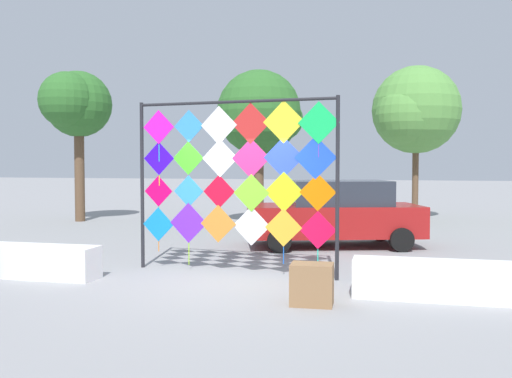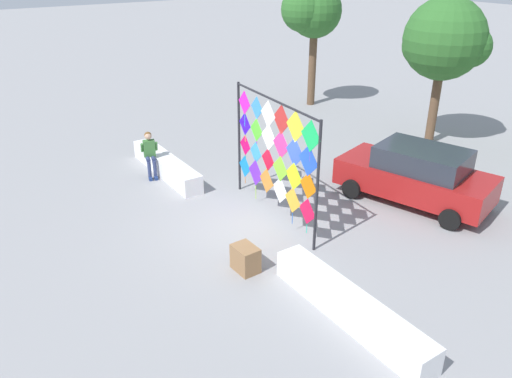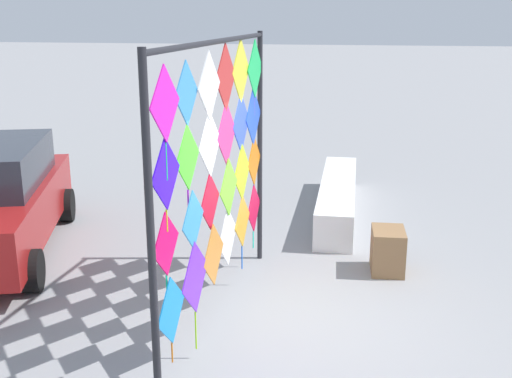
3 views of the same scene
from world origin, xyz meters
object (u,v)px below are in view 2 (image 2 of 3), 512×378
kite_display_rack (275,150)px  cardboard_box_large (245,259)px  seated_vendor (150,151)px  parked_car (416,175)px  tree_broadleaf (312,10)px  tree_far_right (444,41)px

kite_display_rack → cardboard_box_large: kite_display_rack is taller
kite_display_rack → seated_vendor: (-4.35, -1.64, -1.09)m
kite_display_rack → seated_vendor: bearing=-159.4°
kite_display_rack → cardboard_box_large: size_ratio=6.42×
parked_car → cardboard_box_large: 5.83m
cardboard_box_large → tree_broadleaf: bearing=135.2°
seated_vendor → parked_car: parked_car is taller
seated_vendor → cardboard_box_large: size_ratio=2.35×
kite_display_rack → tree_broadleaf: 11.21m
seated_vendor → kite_display_rack: bearing=20.6°
tree_far_right → tree_broadleaf: bearing=-175.0°
cardboard_box_large → tree_far_right: 11.13m
kite_display_rack → tree_broadleaf: bearing=136.3°
tree_broadleaf → parked_car: bearing=-21.9°
seated_vendor → cardboard_box_large: 6.05m
parked_car → cardboard_box_large: size_ratio=7.44×
cardboard_box_large → tree_far_right: tree_far_right is taller
tree_far_right → parked_car: bearing=-55.9°
tree_far_right → tree_broadleaf: size_ratio=0.97×
parked_car → kite_display_rack: bearing=-110.4°
kite_display_rack → tree_broadleaf: tree_broadleaf is taller
kite_display_rack → parked_car: bearing=69.6°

